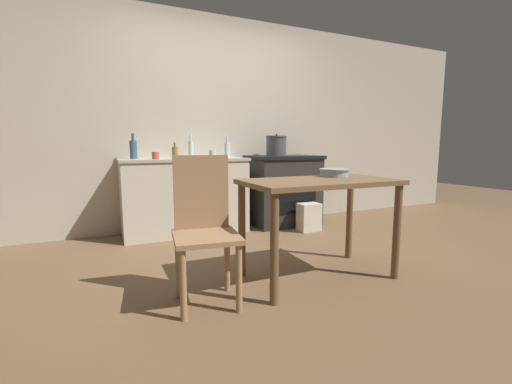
% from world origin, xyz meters
% --- Properties ---
extents(ground_plane, '(14.00, 14.00, 0.00)m').
position_xyz_m(ground_plane, '(0.00, 0.00, 0.00)').
color(ground_plane, brown).
extents(wall_back, '(8.00, 0.07, 2.55)m').
position_xyz_m(wall_back, '(0.00, 1.58, 1.27)').
color(wall_back, beige).
rests_on(wall_back, ground_plane).
extents(counter_cabinet, '(1.41, 0.53, 0.86)m').
position_xyz_m(counter_cabinet, '(-0.49, 1.30, 0.43)').
color(counter_cabinet, beige).
rests_on(counter_cabinet, ground_plane).
extents(stove, '(0.87, 0.63, 0.88)m').
position_xyz_m(stove, '(0.76, 1.25, 0.44)').
color(stove, '#2D2B28').
rests_on(stove, ground_plane).
extents(work_table, '(1.13, 0.63, 0.75)m').
position_xyz_m(work_table, '(0.12, -0.44, 0.64)').
color(work_table, brown).
rests_on(work_table, ground_plane).
extents(chair, '(0.45, 0.45, 0.94)m').
position_xyz_m(chair, '(-0.77, -0.45, 0.50)').
color(chair, '#A87F56').
rests_on(chair, ground_plane).
extents(flour_sack, '(0.25, 0.18, 0.33)m').
position_xyz_m(flour_sack, '(0.86, 0.80, 0.16)').
color(flour_sack, beige).
rests_on(flour_sack, ground_plane).
extents(stock_pot, '(0.26, 0.26, 0.27)m').
position_xyz_m(stock_pot, '(0.67, 1.28, 1.00)').
color(stock_pot, '#4C4C51').
rests_on(stock_pot, stove).
extents(mixing_bowl_large, '(0.25, 0.25, 0.06)m').
position_xyz_m(mixing_bowl_large, '(0.38, -0.28, 0.79)').
color(mixing_bowl_large, '#93A8B2').
rests_on(mixing_bowl_large, work_table).
extents(bottle_far_left, '(0.06, 0.06, 0.27)m').
position_xyz_m(bottle_far_left, '(-0.39, 1.39, 0.97)').
color(bottle_far_left, silver).
rests_on(bottle_far_left, counter_cabinet).
extents(bottle_left, '(0.07, 0.07, 0.18)m').
position_xyz_m(bottle_left, '(-0.59, 1.32, 0.93)').
color(bottle_left, olive).
rests_on(bottle_left, counter_cabinet).
extents(bottle_mid_left, '(0.08, 0.08, 0.27)m').
position_xyz_m(bottle_mid_left, '(-1.02, 1.38, 0.97)').
color(bottle_mid_left, '#3D5675').
rests_on(bottle_mid_left, counter_cabinet).
extents(bottle_center_left, '(0.07, 0.07, 0.25)m').
position_xyz_m(bottle_center_left, '(0.06, 1.40, 0.96)').
color(bottle_center_left, silver).
rests_on(bottle_center_left, counter_cabinet).
extents(cup_center, '(0.07, 0.07, 0.08)m').
position_xyz_m(cup_center, '(-0.81, 1.21, 0.90)').
color(cup_center, '#B74C42').
rests_on(cup_center, counter_cabinet).
extents(cup_center_right, '(0.08, 0.08, 0.09)m').
position_xyz_m(cup_center_right, '(-0.17, 1.28, 0.91)').
color(cup_center_right, beige).
rests_on(cup_center_right, counter_cabinet).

